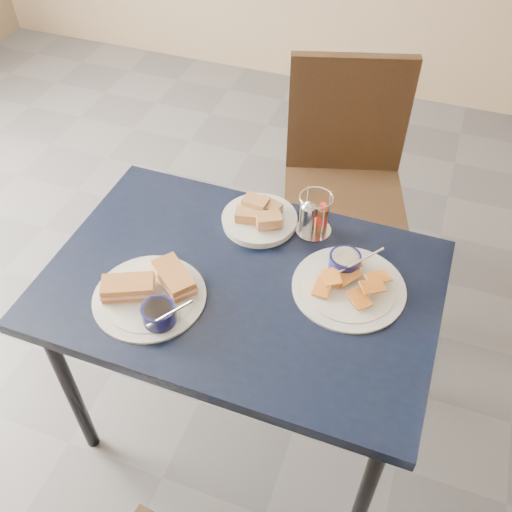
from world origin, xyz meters
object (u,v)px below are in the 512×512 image
(dining_table, at_px, (242,297))
(sandwich_plate, at_px, (152,293))
(plantain_plate, at_px, (348,279))
(condiment_caddy, at_px, (313,216))
(chair_far, at_px, (351,170))
(bread_basket, at_px, (260,218))

(dining_table, height_order, sandwich_plate, sandwich_plate)
(plantain_plate, distance_m, condiment_caddy, 0.24)
(chair_far, relative_size, bread_basket, 4.32)
(sandwich_plate, bearing_deg, dining_table, 35.64)
(chair_far, relative_size, condiment_caddy, 7.26)
(dining_table, bearing_deg, chair_far, 80.67)
(condiment_caddy, bearing_deg, sandwich_plate, -128.89)
(sandwich_plate, relative_size, condiment_caddy, 2.35)
(sandwich_plate, xyz_separation_m, plantain_plate, (0.49, 0.24, -0.01))
(chair_far, xyz_separation_m, sandwich_plate, (-0.34, -0.99, 0.21))
(dining_table, relative_size, chair_far, 1.12)
(dining_table, height_order, chair_far, chair_far)
(chair_far, xyz_separation_m, condiment_caddy, (-0.01, -0.58, 0.24))
(dining_table, xyz_separation_m, plantain_plate, (0.28, 0.09, 0.09))
(dining_table, distance_m, sandwich_plate, 0.27)
(sandwich_plate, distance_m, bread_basket, 0.42)
(plantain_plate, height_order, condiment_caddy, condiment_caddy)
(sandwich_plate, bearing_deg, chair_far, 71.01)
(chair_far, bearing_deg, condiment_caddy, -90.92)
(bread_basket, bearing_deg, dining_table, -82.76)
(bread_basket, bearing_deg, condiment_caddy, 8.84)
(plantain_plate, xyz_separation_m, bread_basket, (-0.31, 0.15, 0.01))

